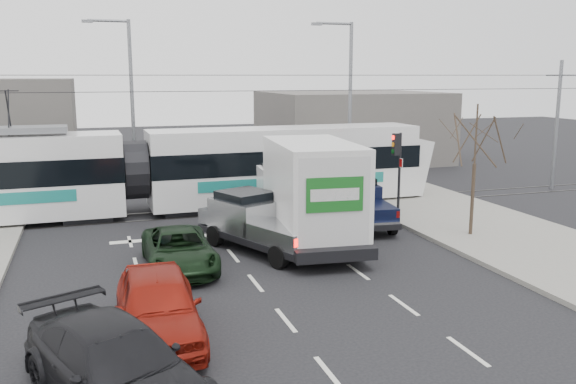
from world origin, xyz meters
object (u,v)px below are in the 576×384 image
object	(u,v)px
traffic_signal	(397,156)
red_car	(158,305)
navy_pickup	(360,203)
silver_pickup	(258,222)
box_truck	(308,193)
street_lamp_near	(347,95)
street_lamp_far	(128,96)
green_car	(179,250)
bare_tree	(476,140)
dark_car	(116,366)
tram	(134,172)

from	to	relation	value
traffic_signal	red_car	xyz separation A→B (m)	(-11.39, -9.57, -1.92)
traffic_signal	navy_pickup	xyz separation A→B (m)	(-2.10, -0.79, -1.78)
silver_pickup	box_truck	world-z (taller)	box_truck
red_car	traffic_signal	bearing A→B (deg)	42.16
street_lamp_near	street_lamp_far	world-z (taller)	same
green_car	navy_pickup	bearing A→B (deg)	24.79
traffic_signal	green_car	world-z (taller)	traffic_signal
silver_pickup	traffic_signal	bearing A→B (deg)	-0.70
bare_tree	street_lamp_near	world-z (taller)	street_lamp_near
silver_pickup	dark_car	bearing A→B (deg)	-143.41
tram	silver_pickup	distance (m)	8.06
street_lamp_far	box_truck	size ratio (longest dim) A/B	1.13
navy_pickup	red_car	size ratio (longest dim) A/B	0.99
bare_tree	red_car	bearing A→B (deg)	-156.01
street_lamp_far	silver_pickup	distance (m)	13.63
navy_pickup	dark_car	bearing A→B (deg)	-125.18
navy_pickup	dark_car	distance (m)	15.53
street_lamp_near	navy_pickup	world-z (taller)	street_lamp_near
dark_car	bare_tree	bearing A→B (deg)	8.31
dark_car	red_car	bearing A→B (deg)	45.37
traffic_signal	street_lamp_near	xyz separation A→B (m)	(0.84, 7.50, 2.37)
tram	navy_pickup	world-z (taller)	tram
bare_tree	silver_pickup	size ratio (longest dim) A/B	0.85
navy_pickup	street_lamp_near	bearing A→B (deg)	77.18
tram	red_car	bearing A→B (deg)	-93.00
bare_tree	tram	bearing A→B (deg)	146.23
silver_pickup	navy_pickup	xyz separation A→B (m)	(5.03, 2.23, -0.06)
tram	red_car	world-z (taller)	tram
street_lamp_far	green_car	xyz separation A→B (m)	(0.51, -13.87, -4.47)
dark_car	street_lamp_near	bearing A→B (deg)	32.91
bare_tree	green_car	distance (m)	11.72
silver_pickup	box_truck	bearing A→B (deg)	-19.29
red_car	green_car	bearing A→B (deg)	78.72
box_truck	red_car	bearing A→B (deg)	-127.32
traffic_signal	street_lamp_far	distance (m)	14.47
tram	traffic_signal	bearing A→B (deg)	-21.31
street_lamp_near	silver_pickup	distance (m)	13.82
traffic_signal	box_truck	size ratio (longest dim) A/B	0.45
navy_pickup	bare_tree	bearing A→B (deg)	-38.10
street_lamp_far	navy_pickup	xyz separation A→B (m)	(8.56, -10.29, -4.15)
navy_pickup	traffic_signal	bearing A→B (deg)	27.25
red_car	dark_car	xyz separation A→B (m)	(-1.09, -2.78, -0.05)
green_car	dark_car	xyz separation A→B (m)	(-2.33, -7.98, 0.13)
street_lamp_far	navy_pickup	bearing A→B (deg)	-50.25
street_lamp_far	street_lamp_near	bearing A→B (deg)	-9.87
street_lamp_near	dark_car	world-z (taller)	street_lamp_near
bare_tree	green_car	bearing A→B (deg)	-178.11
street_lamp_far	silver_pickup	world-z (taller)	street_lamp_far
tram	navy_pickup	size ratio (longest dim) A/B	5.72
bare_tree	street_lamp_far	distance (m)	17.97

